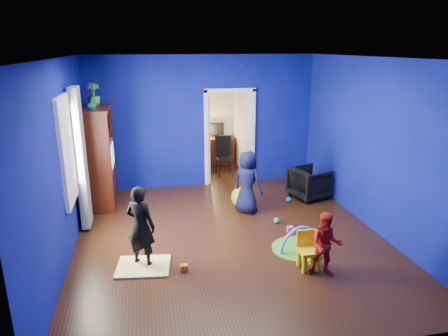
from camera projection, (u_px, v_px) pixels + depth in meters
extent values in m
cube|color=black|center=(230.00, 237.00, 6.67)|extent=(5.00, 5.50, 0.01)
cube|color=white|center=(231.00, 58.00, 5.82)|extent=(5.00, 5.50, 0.01)
cube|color=navy|center=(203.00, 122.00, 8.82)|extent=(5.00, 0.02, 2.90)
cube|color=navy|center=(295.00, 229.00, 3.67)|extent=(5.00, 0.02, 2.90)
cube|color=navy|center=(62.00, 163.00, 5.76)|extent=(0.02, 5.50, 2.90)
cube|color=navy|center=(375.00, 146.00, 6.73)|extent=(0.02, 5.50, 2.90)
imported|color=black|center=(309.00, 183.00, 8.34)|extent=(0.88, 0.87, 0.65)
imported|color=black|center=(141.00, 226.00, 5.68)|extent=(0.53, 0.48, 1.21)
imported|color=#10143C|center=(247.00, 182.00, 7.54)|extent=(0.68, 0.69, 1.21)
imported|color=#AE1218|center=(326.00, 245.00, 5.46)|extent=(0.54, 0.48, 0.92)
imported|color=#0D6568|center=(91.00, 105.00, 7.20)|extent=(0.17, 0.17, 0.17)
imported|color=green|center=(94.00, 94.00, 7.65)|extent=(0.29, 0.29, 0.43)
cube|color=#431A0B|center=(98.00, 157.00, 7.79)|extent=(0.58, 1.14, 1.96)
cube|color=silver|center=(100.00, 155.00, 7.79)|extent=(0.46, 0.70, 0.54)
cube|color=#F2E07A|center=(143.00, 266.00, 5.76)|extent=(0.82, 0.69, 0.03)
sphere|color=yellow|center=(241.00, 197.00, 7.88)|extent=(0.41, 0.41, 0.41)
cube|color=yellow|center=(309.00, 253.00, 5.68)|extent=(0.29, 0.29, 0.50)
cylinder|color=#439A22|center=(298.00, 248.00, 6.28)|extent=(0.83, 0.83, 0.02)
torus|color=#3F8CD8|center=(298.00, 248.00, 6.28)|extent=(0.72, 0.29, 0.75)
cube|color=white|center=(66.00, 150.00, 6.06)|extent=(0.03, 0.95, 1.55)
cube|color=slate|center=(81.00, 159.00, 6.69)|extent=(0.14, 0.42, 2.40)
cube|color=white|center=(230.00, 139.00, 9.05)|extent=(1.16, 0.10, 2.10)
cube|color=#3D140A|center=(217.00, 151.00, 10.67)|extent=(0.88, 0.44, 0.75)
cube|color=black|center=(216.00, 129.00, 10.61)|extent=(0.40, 0.05, 0.32)
sphere|color=#FFD88C|center=(206.00, 131.00, 10.50)|extent=(0.14, 0.14, 0.14)
cube|color=black|center=(225.00, 157.00, 9.74)|extent=(0.40, 0.40, 0.92)
cube|color=white|center=(216.00, 88.00, 10.29)|extent=(0.88, 0.24, 0.04)
sphere|color=blue|center=(288.00, 200.00, 8.16)|extent=(0.11, 0.11, 0.11)
cube|color=orange|center=(184.00, 268.00, 5.66)|extent=(0.10, 0.08, 0.10)
sphere|color=green|center=(276.00, 220.00, 7.19)|extent=(0.11, 0.11, 0.11)
cube|color=#CA4BBE|center=(290.00, 229.00, 6.85)|extent=(0.10, 0.08, 0.10)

